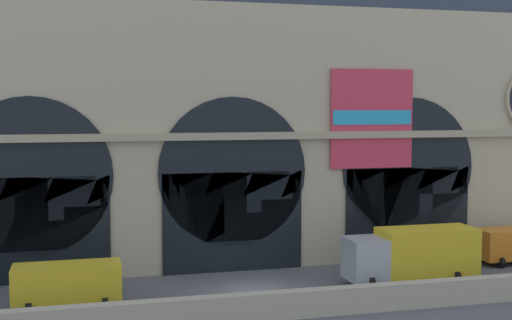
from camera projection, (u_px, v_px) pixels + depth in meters
name	position (u px, v px, depth m)	size (l,w,h in m)	color
ground_plane	(254.00, 293.00, 36.60)	(200.00, 200.00, 0.00)	#54565B
quay_parapet_wall	(279.00, 305.00, 32.07)	(90.00, 0.70, 1.28)	#B2A891
station_building	(225.00, 109.00, 42.99)	(48.38, 5.22, 20.10)	#BCAD8C
van_midwest	(67.00, 283.00, 33.68)	(5.20, 2.48, 2.20)	gold
box_truck_mideast	(412.00, 254.00, 38.30)	(7.50, 2.91, 3.12)	#ADB2B7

